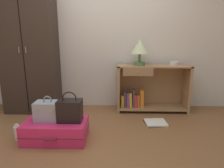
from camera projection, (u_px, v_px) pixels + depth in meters
The scene contains 11 objects.
ground_plane at pixel (89, 151), 2.06m from camera, with size 9.00×9.00×0.00m, color brown.
back_wall at pixel (99, 30), 3.22m from camera, with size 6.40×0.10×2.60m, color beige.
wardrobe at pixel (30, 49), 3.03m from camera, with size 0.81×0.47×2.02m.
bookshelf at pixel (149, 88), 3.18m from camera, with size 1.14×0.38×0.76m.
table_lamp at pixel (140, 48), 3.00m from camera, with size 0.27×0.27×0.40m.
bowl at pixel (174, 63), 3.09m from camera, with size 0.14×0.14×0.06m, color silver.
suitcase_large at pixel (56, 130), 2.28m from camera, with size 0.73×0.44×0.23m.
train_case at pixel (48, 111), 2.26m from camera, with size 0.30×0.20×0.30m.
handbag at pixel (70, 110), 2.23m from camera, with size 0.27×0.19×0.35m.
bottle at pixel (17, 133), 2.27m from camera, with size 0.07×0.07×0.20m.
open_book_on_floor at pixel (156, 123), 2.74m from camera, with size 0.35×0.32×0.02m.
Camera 1 is at (0.30, -1.84, 1.17)m, focal length 31.08 mm.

